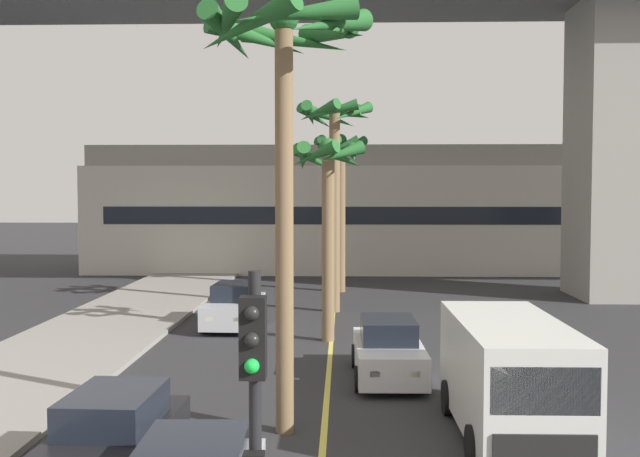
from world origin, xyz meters
TOP-DOWN VIEW (x-y plane):
  - lane_stripe_center at (0.00, 24.00)m, footprint 0.14×56.00m
  - pier_building_backdrop at (0.00, 47.88)m, footprint 29.51×8.04m
  - car_queue_front at (1.57, 20.99)m, footprint 1.89×4.13m
  - car_queue_second at (-3.47, 13.75)m, footprint 1.94×4.15m
  - car_queue_fourth at (-3.53, 28.25)m, footprint 1.95×4.16m
  - delivery_van at (3.67, 16.31)m, footprint 2.19×5.26m
  - traffic_light_median_near at (-0.44, 8.39)m, footprint 0.24×0.37m
  - palm_tree_near_median at (0.26, 37.55)m, footprint 2.68×2.67m
  - palm_tree_mid_median at (-0.79, 16.55)m, footprint 3.53×3.57m
  - palm_tree_far_median at (0.02, 31.63)m, footprint 3.14×3.14m
  - palm_tree_farthest_median at (-0.11, 25.80)m, footprint 2.55×2.63m

SIDE VIEW (x-z plane):
  - lane_stripe_center at x=0.00m, z-range 0.00..0.01m
  - car_queue_front at x=1.57m, z-range -0.06..1.50m
  - car_queue_second at x=-3.47m, z-range -0.06..1.50m
  - car_queue_fourth at x=-3.53m, z-range -0.06..1.50m
  - delivery_van at x=3.67m, z-range 0.11..2.47m
  - traffic_light_median_near at x=-0.44m, z-range 0.61..4.81m
  - pier_building_backdrop at x=0.00m, z-range -0.06..7.40m
  - palm_tree_farthest_median at x=-0.11m, z-range 1.76..8.34m
  - palm_tree_near_median at x=0.26m, z-range 2.01..9.58m
  - palm_tree_far_median at x=0.02m, z-range 2.46..10.97m
  - palm_tree_mid_median at x=-0.79m, z-range 2.96..11.60m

